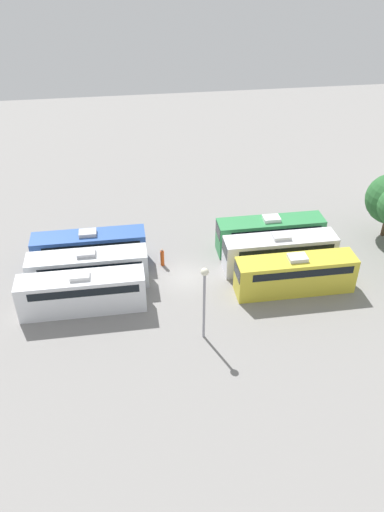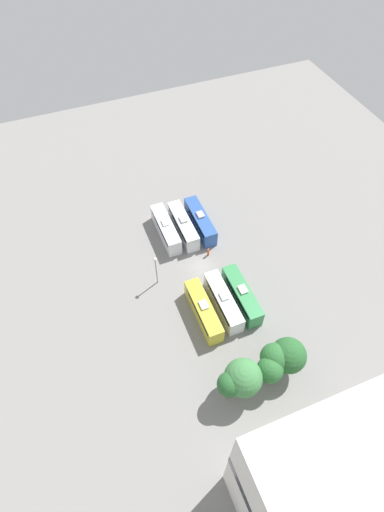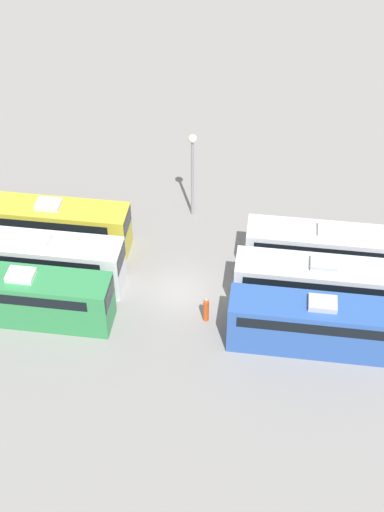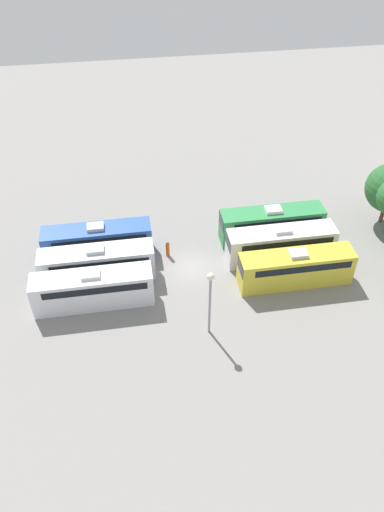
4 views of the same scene
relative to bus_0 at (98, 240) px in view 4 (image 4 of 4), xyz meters
The scene contains 9 objects.
ground_plane 9.46m from the bus_0, 68.79° to the left, with size 115.33×115.33×0.00m, color gray.
bus_0 is the anchor object (origin of this frame).
bus_1 3.35m from the bus_0, ahead, with size 2.47×10.50×3.67m.
bus_2 6.62m from the bus_0, ahead, with size 2.47×10.50×3.67m.
bus_3 17.52m from the bus_0, 90.10° to the left, with size 2.47×10.50×3.67m.
bus_4 17.81m from the bus_0, 79.59° to the left, with size 2.47×10.50×3.67m.
bus_5 19.10m from the bus_0, 69.20° to the left, with size 2.47×10.50×3.67m.
worker_person 6.85m from the bus_0, 79.89° to the left, with size 0.36×0.36×1.83m.
light_pole 14.79m from the bus_0, 37.80° to the left, with size 0.60×0.60×6.67m.
Camera 4 is at (35.22, -5.55, 32.51)m, focal length 35.00 mm.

